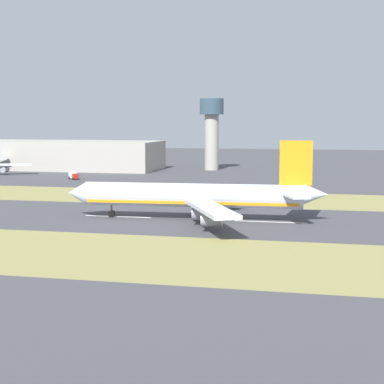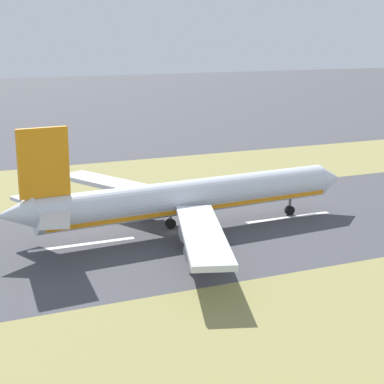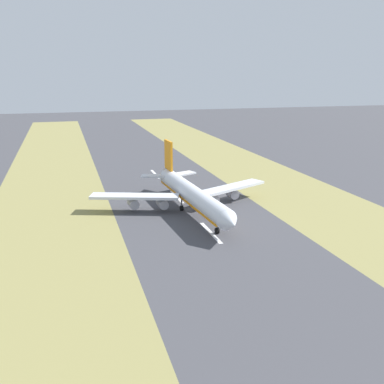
% 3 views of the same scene
% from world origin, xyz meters
% --- Properties ---
extents(ground_plane, '(800.00, 800.00, 0.00)m').
position_xyz_m(ground_plane, '(0.00, 0.00, 0.00)').
color(ground_plane, '#424247').
extents(grass_median_west, '(40.00, 600.00, 0.01)m').
position_xyz_m(grass_median_west, '(-45.00, 0.00, 0.00)').
color(grass_median_west, olive).
rests_on(grass_median_west, ground).
extents(grass_median_east, '(40.00, 600.00, 0.01)m').
position_xyz_m(grass_median_east, '(45.00, 0.00, 0.00)').
color(grass_median_east, olive).
rests_on(grass_median_east, ground).
extents(centreline_dash_near, '(1.20, 18.00, 0.01)m').
position_xyz_m(centreline_dash_near, '(0.00, -56.29, 0.01)').
color(centreline_dash_near, silver).
rests_on(centreline_dash_near, ground).
extents(centreline_dash_mid, '(1.20, 18.00, 0.01)m').
position_xyz_m(centreline_dash_mid, '(0.00, -16.29, 0.01)').
color(centreline_dash_mid, silver).
rests_on(centreline_dash_mid, ground).
extents(centreline_dash_far, '(1.20, 18.00, 0.01)m').
position_xyz_m(centreline_dash_far, '(0.00, 23.71, 0.01)').
color(centreline_dash_far, silver).
rests_on(centreline_dash_far, ground).
extents(airplane_main_jet, '(64.00, 67.22, 20.20)m').
position_xyz_m(airplane_main_jet, '(0.02, 1.81, 6.02)').
color(airplane_main_jet, silver).
rests_on(airplane_main_jet, ground).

